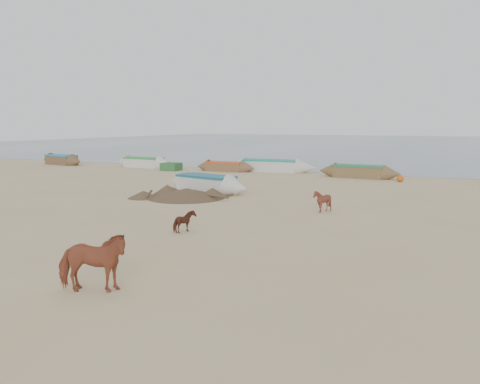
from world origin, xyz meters
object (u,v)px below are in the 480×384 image
cow_adult (92,262)px  near_canoe (206,183)px  calf_front (322,201)px  calf_right (185,222)px

cow_adult → near_canoe: bearing=-4.6°
calf_front → calf_right: bearing=-52.5°
cow_adult → calf_right: size_ratio=2.20×
calf_front → cow_adult: bearing=-32.5°
calf_right → near_canoe: (-4.06, 8.82, 0.09)m
cow_adult → calf_front: 11.55m
cow_adult → calf_right: cow_adult is taller
calf_front → near_canoe: calf_front is taller
calf_right → near_canoe: size_ratio=0.13×
calf_front → calf_right: 6.47m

